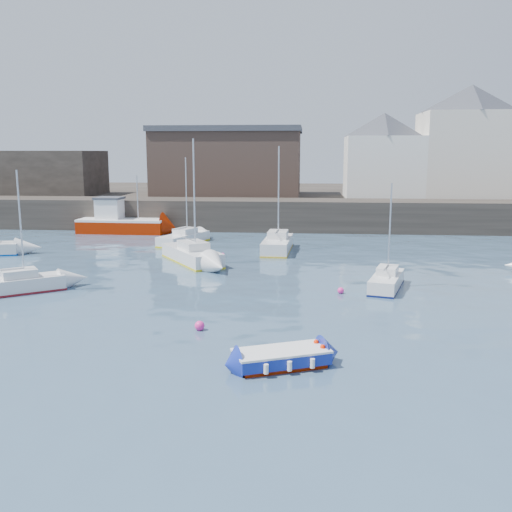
# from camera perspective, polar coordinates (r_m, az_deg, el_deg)

# --- Properties ---
(water) EXTENTS (220.00, 220.00, 0.00)m
(water) POSITION_cam_1_polar(r_m,az_deg,el_deg) (23.09, -2.78, -9.03)
(water) COLOR #2D4760
(water) RESTS_ON ground
(quay_wall) EXTENTS (90.00, 5.00, 3.00)m
(quay_wall) POSITION_cam_1_polar(r_m,az_deg,el_deg) (56.98, 2.14, 4.15)
(quay_wall) COLOR #28231E
(quay_wall) RESTS_ON ground
(land_strip) EXTENTS (90.00, 32.00, 2.80)m
(land_strip) POSITION_cam_1_polar(r_m,az_deg,el_deg) (74.88, 2.90, 5.55)
(land_strip) COLOR #28231E
(land_strip) RESTS_ON ground
(bldg_east_a) EXTENTS (13.36, 13.36, 11.80)m
(bldg_east_a) POSITION_cam_1_polar(r_m,az_deg,el_deg) (65.77, 20.54, 10.72)
(bldg_east_a) COLOR beige
(bldg_east_a) RESTS_ON land_strip
(bldg_east_d) EXTENTS (11.14, 11.14, 8.95)m
(bldg_east_d) POSITION_cam_1_polar(r_m,az_deg,el_deg) (63.55, 12.61, 9.85)
(bldg_east_d) COLOR white
(bldg_east_d) RESTS_ON land_strip
(warehouse) EXTENTS (16.40, 10.40, 7.60)m
(warehouse) POSITION_cam_1_polar(r_m,az_deg,el_deg) (65.20, -2.78, 9.43)
(warehouse) COLOR #3D2D26
(warehouse) RESTS_ON land_strip
(bldg_west) EXTENTS (14.00, 8.00, 5.00)m
(bldg_west) POSITION_cam_1_polar(r_m,az_deg,el_deg) (70.80, -20.98, 7.77)
(bldg_west) COLOR #353028
(bldg_west) RESTS_ON land_strip
(blue_dinghy) EXTENTS (3.73, 2.71, 0.65)m
(blue_dinghy) POSITION_cam_1_polar(r_m,az_deg,el_deg) (20.89, 2.55, -10.10)
(blue_dinghy) COLOR #911900
(blue_dinghy) RESTS_ON ground
(fishing_boat) EXTENTS (8.36, 3.30, 5.49)m
(fishing_boat) POSITION_cam_1_polar(r_m,az_deg,el_deg) (56.44, -13.45, 3.36)
(fishing_boat) COLOR #911900
(fishing_boat) RESTS_ON ground
(sailboat_a) EXTENTS (5.12, 4.43, 6.72)m
(sailboat_a) POSITION_cam_1_polar(r_m,az_deg,el_deg) (34.12, -22.90, -2.63)
(sailboat_a) COLOR silver
(sailboat_a) RESTS_ON ground
(sailboat_b) EXTENTS (5.44, 6.71, 8.55)m
(sailboat_b) POSITION_cam_1_polar(r_m,az_deg,el_deg) (40.31, -6.42, 0.15)
(sailboat_b) COLOR silver
(sailboat_b) RESTS_ON ground
(sailboat_c) EXTENTS (2.61, 4.75, 5.96)m
(sailboat_c) POSITION_cam_1_polar(r_m,az_deg,el_deg) (33.22, 12.93, -2.43)
(sailboat_c) COLOR silver
(sailboat_c) RESTS_ON ground
(sailboat_f) EXTENTS (2.27, 6.32, 8.11)m
(sailboat_f) POSITION_cam_1_polar(r_m,az_deg,el_deg) (44.62, 2.16, 1.21)
(sailboat_f) COLOR silver
(sailboat_f) RESTS_ON ground
(sailboat_h) EXTENTS (3.75, 5.88, 7.22)m
(sailboat_h) POSITION_cam_1_polar(r_m,az_deg,el_deg) (48.74, -7.24, 1.79)
(sailboat_h) COLOR silver
(sailboat_h) RESTS_ON ground
(buoy_near) EXTENTS (0.44, 0.44, 0.44)m
(buoy_near) POSITION_cam_1_polar(r_m,az_deg,el_deg) (25.20, -5.65, -7.39)
(buoy_near) COLOR #FC2991
(buoy_near) RESTS_ON ground
(buoy_mid) EXTENTS (0.36, 0.36, 0.36)m
(buoy_mid) POSITION_cam_1_polar(r_m,az_deg,el_deg) (31.74, 8.46, -3.72)
(buoy_mid) COLOR #FC2991
(buoy_mid) RESTS_ON ground
(buoy_far) EXTENTS (0.34, 0.34, 0.34)m
(buoy_far) POSITION_cam_1_polar(r_m,az_deg,el_deg) (42.18, -3.36, -0.12)
(buoy_far) COLOR #FC2991
(buoy_far) RESTS_ON ground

